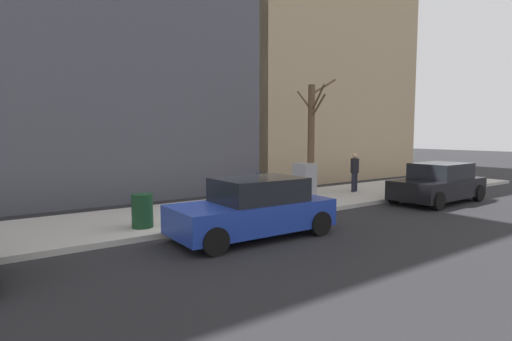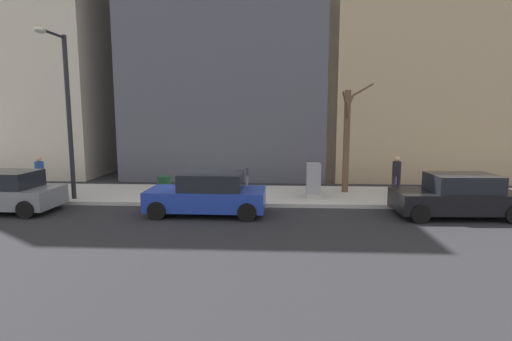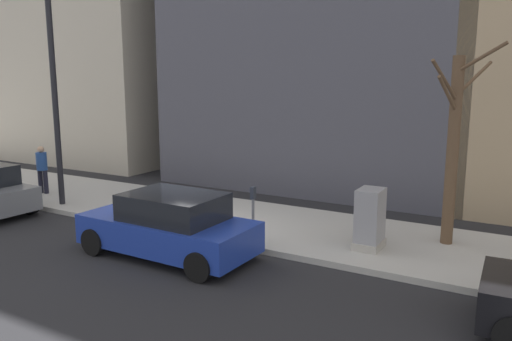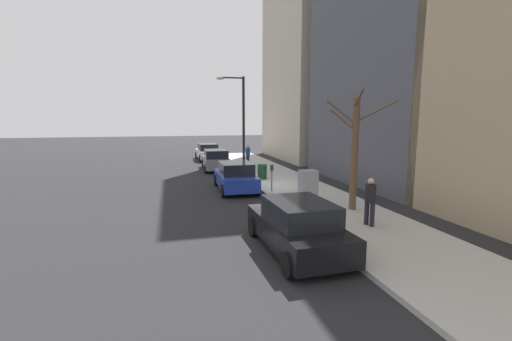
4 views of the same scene
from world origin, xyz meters
name	(u,v)px [view 3 (image 3 of 4)]	position (x,y,z in m)	size (l,w,h in m)	color
ground_plane	(188,240)	(0.00, 0.00, 0.00)	(120.00, 120.00, 0.00)	#232326
sidewalk	(230,219)	(2.00, 0.00, 0.07)	(4.00, 36.00, 0.15)	#B2AFA8
parked_car_blue	(169,226)	(-1.17, -0.38, 0.74)	(1.98, 4.23, 1.52)	#1E389E
parking_meter	(253,208)	(0.45, -1.69, 0.98)	(0.14, 0.10, 1.35)	slate
utility_box	(370,219)	(1.30, -4.37, 0.85)	(0.83, 0.61, 1.43)	#A8A399
streetlamp	(46,82)	(0.28, 5.47, 4.02)	(1.97, 0.32, 6.50)	black
bare_tree	(453,146)	(2.59, -5.91, 2.55)	(2.59, 1.43, 4.76)	brown
trash_bin	(157,202)	(0.90, 1.81, 0.60)	(0.56, 0.56, 0.90)	#14381E
pedestrian_midblock	(42,167)	(1.26, 7.31, 1.09)	(0.36, 0.40, 1.66)	#1E1E2D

